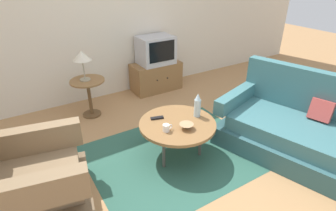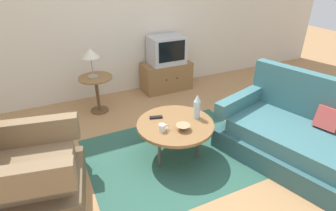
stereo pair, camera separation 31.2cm
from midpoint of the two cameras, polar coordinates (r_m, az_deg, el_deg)
The scene contains 14 objects.
ground_plane at distance 3.21m, azimuth 5.43°, elevation -12.37°, with size 16.00×16.00×0.00m, color #AD7F51.
back_wall at distance 4.64m, azimuth -9.12°, elevation 18.58°, with size 9.00×0.12×2.70m, color beige.
area_rug at distance 3.35m, azimuth 4.15°, elevation -10.33°, with size 2.03×1.60×0.00m, color #2D5B4C.
armchair at distance 2.85m, azimuth -25.43°, elevation -12.95°, with size 1.07×1.05×0.97m.
couch at distance 3.51m, azimuth 29.78°, elevation -6.65°, with size 1.44×2.07×0.95m.
coffee_table at distance 3.11m, azimuth 4.40°, elevation -4.26°, with size 0.88×0.88×0.45m.
side_table at distance 4.18m, azimuth -12.70°, elevation 3.79°, with size 0.49×0.49×0.57m.
tv_stand at distance 4.92m, azimuth 1.48°, elevation 6.12°, with size 0.86×0.45×0.50m.
television at distance 4.76m, azimuth 1.57°, elevation 11.55°, with size 0.59×0.44×0.47m.
table_lamp at distance 4.02m, azimuth -13.80°, elevation 10.36°, with size 0.26×0.26×0.43m.
vase at distance 3.16m, azimuth 8.89°, elevation -0.36°, with size 0.08×0.08×0.29m.
mug at distance 2.93m, azimuth 1.87°, elevation -4.74°, with size 0.12×0.07×0.08m.
bowl at distance 2.97m, azimuth 6.16°, elevation -4.64°, with size 0.16×0.16×0.06m.
tv_remote_dark at distance 3.18m, azimuth 0.26°, elevation -2.55°, with size 0.16×0.09×0.02m.
Camera 2 is at (-1.18, -2.15, 2.06)m, focal length 29.12 mm.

